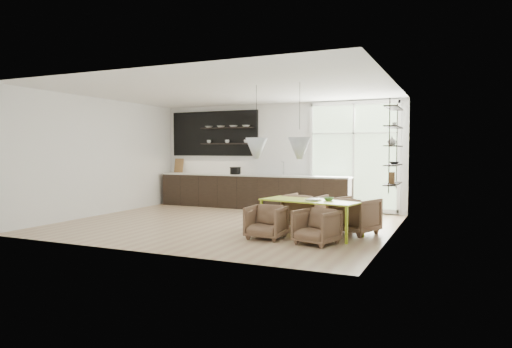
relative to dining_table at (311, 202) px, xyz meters
The scene contains 11 objects.
room 2.38m from the dining_table, 132.92° to the left, with size 7.02×6.01×2.91m.
kitchen_run 4.27m from the dining_table, 130.89° to the left, with size 5.54×0.69×2.75m.
right_shelving 2.36m from the dining_table, 53.62° to the left, with size 0.26×1.22×1.90m.
dining_table is the anchor object (origin of this frame).
armchair_back_left 0.89m from the dining_table, 115.83° to the left, with size 0.76×0.78×0.71m, color brown.
armchair_back_right 0.93m from the dining_table, 34.91° to the left, with size 0.76×0.78×0.71m, color brown.
armchair_front_left 0.97m from the dining_table, 135.01° to the right, with size 0.65×0.67×0.61m, color brown.
armchair_front_right 0.88m from the dining_table, 66.28° to the right, with size 0.64×0.66×0.60m, color brown.
wire_stool 1.35m from the dining_table, 162.45° to the left, with size 0.32×0.32×0.41m.
table_book 0.10m from the dining_table, 128.96° to the right, with size 0.24×0.32×0.03m, color white.
table_bowl 0.34m from the dining_table, ahead, with size 0.19×0.19×0.06m, color #5A8E58.
Camera 1 is at (4.64, -8.79, 1.61)m, focal length 32.00 mm.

